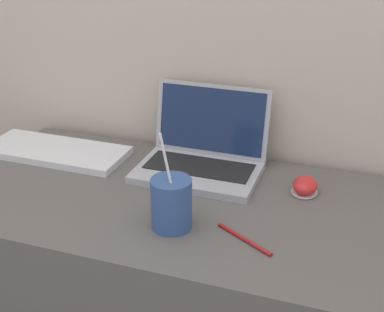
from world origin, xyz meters
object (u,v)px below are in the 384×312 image
(external_keyboard, at_px, (56,151))
(computer_mouse, at_px, (305,186))
(drink_cup, at_px, (171,203))
(laptop, at_px, (203,153))
(pen, at_px, (244,239))

(external_keyboard, bearing_deg, computer_mouse, 0.78)
(drink_cup, relative_size, external_keyboard, 0.55)
(laptop, distance_m, drink_cup, 0.30)
(laptop, distance_m, computer_mouse, 0.29)
(laptop, bearing_deg, external_keyboard, -173.41)
(computer_mouse, relative_size, pen, 0.61)
(pen, bearing_deg, laptop, 122.93)
(laptop, xyz_separation_m, external_keyboard, (-0.43, -0.05, -0.04))
(computer_mouse, xyz_separation_m, external_keyboard, (-0.72, -0.01, -0.01))
(external_keyboard, xyz_separation_m, pen, (0.63, -0.25, -0.01))
(external_keyboard, bearing_deg, pen, -21.76)
(computer_mouse, xyz_separation_m, pen, (-0.09, -0.26, -0.01))
(laptop, relative_size, external_keyboard, 0.78)
(laptop, bearing_deg, computer_mouse, -8.03)
(laptop, height_order, pen, laptop)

